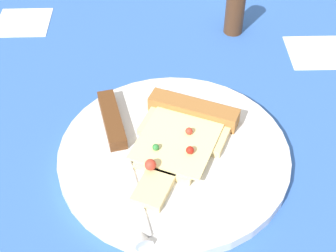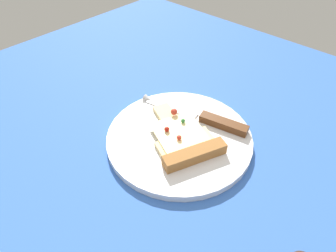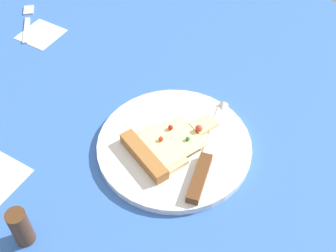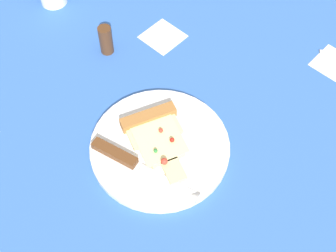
{
  "view_description": "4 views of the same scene",
  "coord_description": "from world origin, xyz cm",
  "px_view_note": "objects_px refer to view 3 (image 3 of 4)",
  "views": [
    {
      "loc": [
        -40.14,
        9.4,
        45.09
      ],
      "look_at": [
        1.7,
        8.14,
        4.01
      ],
      "focal_mm": 51.11,
      "sensor_mm": 36.0,
      "label": 1
    },
    {
      "loc": [
        25.97,
        -24.17,
        41.58
      ],
      "look_at": [
        -2.04,
        6.34,
        3.41
      ],
      "focal_mm": 30.92,
      "sensor_mm": 36.0,
      "label": 2
    },
    {
      "loc": [
        46.37,
        33.79,
        66.4
      ],
      "look_at": [
        -1.78,
        5.03,
        3.22
      ],
      "focal_mm": 48.45,
      "sensor_mm": 36.0,
      "label": 3
    },
    {
      "loc": [
        -33.5,
        40.41,
        79.44
      ],
      "look_at": [
        0.99,
        3.98,
        3.72
      ],
      "focal_mm": 47.57,
      "sensor_mm": 36.0,
      "label": 4
    }
  ],
  "objects_px": {
    "pepper_shaker": "(21,227)",
    "knife": "(206,158)",
    "plate": "(175,145)",
    "pizza_slice": "(164,146)",
    "fork": "(27,21)"
  },
  "relations": [
    {
      "from": "fork",
      "to": "knife",
      "type": "bearing_deg",
      "value": -54.66
    },
    {
      "from": "fork",
      "to": "pepper_shaker",
      "type": "bearing_deg",
      "value": -86.6
    },
    {
      "from": "pizza_slice",
      "to": "fork",
      "type": "xyz_separation_m",
      "value": [
        -0.18,
        -0.5,
        -0.02
      ]
    },
    {
      "from": "plate",
      "to": "pepper_shaker",
      "type": "distance_m",
      "value": 0.31
    },
    {
      "from": "knife",
      "to": "fork",
      "type": "bearing_deg",
      "value": 151.04
    },
    {
      "from": "plate",
      "to": "fork",
      "type": "relative_size",
      "value": 2.21
    },
    {
      "from": "pepper_shaker",
      "to": "fork",
      "type": "relative_size",
      "value": 0.57
    },
    {
      "from": "pepper_shaker",
      "to": "knife",
      "type": "bearing_deg",
      "value": 147.17
    },
    {
      "from": "plate",
      "to": "knife",
      "type": "height_order",
      "value": "knife"
    },
    {
      "from": "plate",
      "to": "knife",
      "type": "distance_m",
      "value": 0.07
    },
    {
      "from": "knife",
      "to": "fork",
      "type": "distance_m",
      "value": 0.6
    },
    {
      "from": "pizza_slice",
      "to": "knife",
      "type": "relative_size",
      "value": 0.8
    },
    {
      "from": "plate",
      "to": "pizza_slice",
      "type": "relative_size",
      "value": 1.51
    },
    {
      "from": "plate",
      "to": "pepper_shaker",
      "type": "bearing_deg",
      "value": -21.09
    },
    {
      "from": "knife",
      "to": "pepper_shaker",
      "type": "height_order",
      "value": "pepper_shaker"
    }
  ]
}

